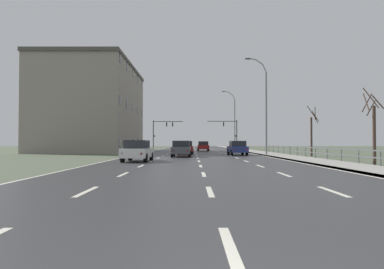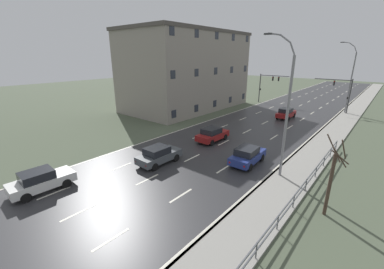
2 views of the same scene
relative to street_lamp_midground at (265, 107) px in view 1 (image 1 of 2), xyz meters
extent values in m
cube|color=#4C5642|center=(-7.46, 11.88, -5.30)|extent=(160.00, 160.00, 0.12)
cube|color=#303033|center=(-7.46, 23.88, -5.23)|extent=(14.00, 120.00, 0.02)
cube|color=beige|center=(-10.96, -28.72, -5.21)|extent=(0.16, 2.20, 0.01)
cube|color=beige|center=(-10.96, -23.32, -5.21)|extent=(0.16, 2.20, 0.01)
cube|color=beige|center=(-10.96, -17.92, -5.21)|extent=(0.16, 2.20, 0.01)
cube|color=beige|center=(-10.96, -12.52, -5.21)|extent=(0.16, 2.20, 0.01)
cube|color=beige|center=(-10.96, -7.12, -5.21)|extent=(0.16, 2.20, 0.01)
cube|color=beige|center=(-10.96, -1.72, -5.21)|extent=(0.16, 2.20, 0.01)
cube|color=beige|center=(-10.96, 3.68, -5.21)|extent=(0.16, 2.20, 0.01)
cube|color=beige|center=(-10.96, 9.08, -5.21)|extent=(0.16, 2.20, 0.01)
cube|color=beige|center=(-10.96, 14.48, -5.21)|extent=(0.16, 2.20, 0.01)
cube|color=beige|center=(-10.96, 19.88, -5.21)|extent=(0.16, 2.20, 0.01)
cube|color=beige|center=(-10.96, 25.28, -5.21)|extent=(0.16, 2.20, 0.01)
cube|color=beige|center=(-10.96, 30.68, -5.21)|extent=(0.16, 2.20, 0.01)
cube|color=beige|center=(-10.96, 36.08, -5.21)|extent=(0.16, 2.20, 0.01)
cube|color=beige|center=(-10.96, 41.48, -5.21)|extent=(0.16, 2.20, 0.01)
cube|color=beige|center=(-10.96, 46.88, -5.21)|extent=(0.16, 2.20, 0.01)
cube|color=beige|center=(-10.96, 52.28, -5.21)|extent=(0.16, 2.20, 0.01)
cube|color=beige|center=(-10.96, 57.68, -5.21)|extent=(0.16, 2.20, 0.01)
cube|color=beige|center=(-10.96, 63.08, -5.21)|extent=(0.16, 2.20, 0.01)
cube|color=beige|center=(-10.96, 68.48, -5.21)|extent=(0.16, 2.20, 0.01)
cube|color=beige|center=(-10.96, 73.88, -5.21)|extent=(0.16, 2.20, 0.01)
cube|color=beige|center=(-10.96, 79.28, -5.21)|extent=(0.16, 2.20, 0.01)
cube|color=beige|center=(-7.46, -34.12, -5.21)|extent=(0.16, 2.20, 0.01)
cube|color=beige|center=(-7.46, -28.72, -5.21)|extent=(0.16, 2.20, 0.01)
cube|color=beige|center=(-7.46, -23.32, -5.21)|extent=(0.16, 2.20, 0.01)
cube|color=beige|center=(-7.46, -17.92, -5.21)|extent=(0.16, 2.20, 0.01)
cube|color=beige|center=(-7.46, -12.52, -5.21)|extent=(0.16, 2.20, 0.01)
cube|color=beige|center=(-7.46, -7.12, -5.21)|extent=(0.16, 2.20, 0.01)
cube|color=beige|center=(-7.46, -1.72, -5.21)|extent=(0.16, 2.20, 0.01)
cube|color=beige|center=(-7.46, 3.68, -5.21)|extent=(0.16, 2.20, 0.01)
cube|color=beige|center=(-7.46, 9.08, -5.21)|extent=(0.16, 2.20, 0.01)
cube|color=beige|center=(-7.46, 14.48, -5.21)|extent=(0.16, 2.20, 0.01)
cube|color=beige|center=(-7.46, 19.88, -5.21)|extent=(0.16, 2.20, 0.01)
cube|color=beige|center=(-7.46, 25.28, -5.21)|extent=(0.16, 2.20, 0.01)
cube|color=beige|center=(-7.46, 30.68, -5.21)|extent=(0.16, 2.20, 0.01)
cube|color=beige|center=(-7.46, 36.08, -5.21)|extent=(0.16, 2.20, 0.01)
cube|color=beige|center=(-7.46, 41.48, -5.21)|extent=(0.16, 2.20, 0.01)
cube|color=beige|center=(-7.46, 46.88, -5.21)|extent=(0.16, 2.20, 0.01)
cube|color=beige|center=(-7.46, 52.28, -5.21)|extent=(0.16, 2.20, 0.01)
cube|color=beige|center=(-7.46, 57.68, -5.21)|extent=(0.16, 2.20, 0.01)
cube|color=beige|center=(-7.46, 63.08, -5.21)|extent=(0.16, 2.20, 0.01)
cube|color=beige|center=(-7.46, 68.48, -5.21)|extent=(0.16, 2.20, 0.01)
cube|color=beige|center=(-7.46, 73.88, -5.21)|extent=(0.16, 2.20, 0.01)
cube|color=beige|center=(-7.46, 79.28, -5.21)|extent=(0.16, 2.20, 0.01)
cube|color=beige|center=(-3.96, -28.72, -5.21)|extent=(0.16, 2.20, 0.01)
cube|color=beige|center=(-3.96, -23.32, -5.21)|extent=(0.16, 2.20, 0.01)
cube|color=beige|center=(-3.96, -17.92, -5.21)|extent=(0.16, 2.20, 0.01)
cube|color=beige|center=(-3.96, -12.52, -5.21)|extent=(0.16, 2.20, 0.01)
cube|color=beige|center=(-3.96, -7.12, -5.21)|extent=(0.16, 2.20, 0.01)
cube|color=beige|center=(-3.96, -1.72, -5.21)|extent=(0.16, 2.20, 0.01)
cube|color=beige|center=(-3.96, 3.68, -5.21)|extent=(0.16, 2.20, 0.01)
cube|color=beige|center=(-3.96, 9.08, -5.21)|extent=(0.16, 2.20, 0.01)
cube|color=beige|center=(-3.96, 14.48, -5.21)|extent=(0.16, 2.20, 0.01)
cube|color=beige|center=(-3.96, 19.88, -5.21)|extent=(0.16, 2.20, 0.01)
cube|color=beige|center=(-3.96, 25.28, -5.21)|extent=(0.16, 2.20, 0.01)
cube|color=beige|center=(-3.96, 30.68, -5.21)|extent=(0.16, 2.20, 0.01)
cube|color=beige|center=(-3.96, 36.08, -5.21)|extent=(0.16, 2.20, 0.01)
cube|color=beige|center=(-3.96, 41.48, -5.21)|extent=(0.16, 2.20, 0.01)
cube|color=beige|center=(-3.96, 46.88, -5.21)|extent=(0.16, 2.20, 0.01)
cube|color=beige|center=(-3.96, 52.28, -5.21)|extent=(0.16, 2.20, 0.01)
cube|color=beige|center=(-3.96, 57.68, -5.21)|extent=(0.16, 2.20, 0.01)
cube|color=beige|center=(-3.96, 63.08, -5.21)|extent=(0.16, 2.20, 0.01)
cube|color=beige|center=(-3.96, 68.48, -5.21)|extent=(0.16, 2.20, 0.01)
cube|color=beige|center=(-3.96, 73.88, -5.21)|extent=(0.16, 2.20, 0.01)
cube|color=beige|center=(-3.96, 79.28, -5.21)|extent=(0.16, 2.20, 0.01)
cube|color=beige|center=(-0.61, 23.88, -5.21)|extent=(0.16, 120.00, 0.01)
cube|color=beige|center=(-14.31, 23.88, -5.21)|extent=(0.16, 120.00, 0.01)
cube|color=gray|center=(1.04, 23.88, -5.18)|extent=(3.00, 120.00, 0.12)
cube|color=slate|center=(-0.38, 23.88, -5.18)|extent=(0.16, 120.00, 0.12)
cube|color=#515459|center=(2.39, -10.22, -4.29)|extent=(0.06, 38.78, 0.08)
cube|color=#515459|center=(2.39, -10.22, -4.69)|extent=(0.06, 38.78, 0.08)
cylinder|color=#515459|center=(2.39, -19.27, -4.74)|extent=(0.07, 0.07, 1.00)
cylinder|color=#515459|center=(2.39, -16.68, -4.74)|extent=(0.07, 0.07, 1.00)
cylinder|color=#515459|center=(2.39, -14.10, -4.74)|extent=(0.07, 0.07, 1.00)
cylinder|color=#515459|center=(2.39, -11.51, -4.74)|extent=(0.07, 0.07, 1.00)
cylinder|color=#515459|center=(2.39, -8.93, -4.74)|extent=(0.07, 0.07, 1.00)
cylinder|color=#515459|center=(2.39, -6.34, -4.74)|extent=(0.07, 0.07, 1.00)
cylinder|color=#515459|center=(2.39, -3.76, -4.74)|extent=(0.07, 0.07, 1.00)
cylinder|color=#515459|center=(2.39, -1.17, -4.74)|extent=(0.07, 0.07, 1.00)
cylinder|color=#515459|center=(2.39, 1.41, -4.74)|extent=(0.07, 0.07, 1.00)
cylinder|color=#515459|center=(2.39, 4.00, -4.74)|extent=(0.07, 0.07, 1.00)
cylinder|color=#515459|center=(2.39, 6.58, -4.74)|extent=(0.07, 0.07, 1.00)
cylinder|color=#515459|center=(2.39, 9.17, -4.74)|extent=(0.07, 0.07, 1.00)
cylinder|color=slate|center=(0.14, 0.00, -0.67)|extent=(0.20, 0.20, 9.13)
cylinder|color=slate|center=(-0.05, 0.00, 4.30)|extent=(0.48, 0.11, 0.86)
cylinder|color=slate|center=(-0.60, 0.00, 4.97)|extent=(0.80, 0.11, 0.61)
cylinder|color=slate|center=(-1.42, 0.00, 5.31)|extent=(0.90, 0.11, 0.26)
cube|color=#333335|center=(-1.86, 0.00, 5.33)|extent=(0.56, 0.24, 0.12)
cylinder|color=slate|center=(0.14, 28.69, -0.47)|extent=(0.20, 0.20, 9.54)
cylinder|color=slate|center=(-0.06, 28.69, 4.73)|extent=(0.50, 0.11, 0.91)
cylinder|color=slate|center=(-0.65, 28.69, 5.44)|extent=(0.85, 0.11, 0.64)
cylinder|color=slate|center=(-1.52, 28.69, 5.80)|extent=(0.96, 0.11, 0.27)
cube|color=#333335|center=(-1.99, 28.69, 5.83)|extent=(0.56, 0.24, 0.12)
cylinder|color=#38383A|center=(0.44, 28.06, -2.43)|extent=(0.18, 0.18, 5.61)
cylinder|color=#38383A|center=(-2.31, 28.06, 0.13)|extent=(5.50, 0.12, 0.12)
cube|color=black|center=(-2.03, 28.06, -0.42)|extent=(0.20, 0.28, 0.80)
sphere|color=red|center=(-2.03, 27.91, -0.16)|extent=(0.14, 0.14, 0.14)
sphere|color=#2D2D2D|center=(-2.03, 27.91, -0.42)|extent=(0.14, 0.14, 0.14)
sphere|color=#2D2D2D|center=(-2.03, 27.91, -0.68)|extent=(0.14, 0.14, 0.14)
cube|color=black|center=(0.22, 28.01, -2.64)|extent=(0.18, 0.12, 0.32)
cylinder|color=#38383A|center=(-15.36, 29.22, -2.42)|extent=(0.18, 0.18, 5.63)
cylinder|color=#38383A|center=(-12.52, 29.22, 0.14)|extent=(5.67, 0.12, 0.12)
cube|color=black|center=(-12.80, 29.22, -0.41)|extent=(0.20, 0.28, 0.80)
sphere|color=red|center=(-12.80, 29.07, -0.15)|extent=(0.14, 0.14, 0.14)
sphere|color=#2D2D2D|center=(-12.80, 29.07, -0.41)|extent=(0.14, 0.14, 0.14)
sphere|color=#2D2D2D|center=(-12.80, 29.07, -0.67)|extent=(0.14, 0.14, 0.14)
cube|color=black|center=(-11.67, 29.22, -0.41)|extent=(0.20, 0.28, 0.80)
sphere|color=red|center=(-11.67, 29.07, -0.15)|extent=(0.14, 0.14, 0.14)
sphere|color=#2D2D2D|center=(-11.67, 29.07, -0.41)|extent=(0.14, 0.14, 0.14)
sphere|color=#2D2D2D|center=(-11.67, 29.07, -0.67)|extent=(0.14, 0.14, 0.14)
cube|color=black|center=(-15.14, 29.17, -2.64)|extent=(0.18, 0.12, 0.32)
cube|color=maroon|center=(-8.74, 3.39, -4.59)|extent=(1.84, 4.13, 0.64)
cube|color=black|center=(-8.74, 3.14, -3.97)|extent=(1.60, 2.03, 0.60)
cube|color=slate|center=(-8.73, 4.09, -3.99)|extent=(1.41, 0.11, 0.51)
cylinder|color=black|center=(-7.91, 4.65, -4.91)|extent=(0.23, 0.66, 0.66)
cylinder|color=black|center=(-9.52, 4.68, -4.91)|extent=(0.23, 0.66, 0.66)
cylinder|color=black|center=(-7.95, 2.11, -4.91)|extent=(0.23, 0.66, 0.66)
cylinder|color=black|center=(-9.57, 2.14, -4.91)|extent=(0.23, 0.66, 0.66)
cube|color=red|center=(-9.44, 1.38, -4.59)|extent=(0.16, 0.04, 0.14)
cube|color=red|center=(-8.12, 1.35, -4.59)|extent=(0.16, 0.04, 0.14)
cube|color=silver|center=(-11.94, -12.80, -4.59)|extent=(1.93, 4.17, 0.64)
cube|color=black|center=(-11.95, -13.05, -3.97)|extent=(1.64, 2.06, 0.60)
cube|color=slate|center=(-11.91, -12.10, -3.99)|extent=(1.41, 0.14, 0.51)
cylinder|color=black|center=(-11.08, -11.57, -4.91)|extent=(0.25, 0.67, 0.66)
cylinder|color=black|center=(-12.70, -11.50, -4.91)|extent=(0.25, 0.67, 0.66)
cylinder|color=black|center=(-11.18, -14.11, -4.91)|extent=(0.25, 0.67, 0.66)
cylinder|color=black|center=(-12.80, -14.04, -4.91)|extent=(0.25, 0.67, 0.66)
cube|color=red|center=(-12.68, -14.80, -4.59)|extent=(0.16, 0.05, 0.14)
cube|color=red|center=(-11.36, -14.86, -4.59)|extent=(0.16, 0.05, 0.14)
cube|color=navy|center=(-2.96, 0.53, -4.59)|extent=(1.92, 4.17, 0.64)
cube|color=black|center=(-2.95, 0.28, -3.97)|extent=(1.64, 2.06, 0.60)
cube|color=slate|center=(-2.99, 1.23, -3.99)|extent=(1.41, 0.14, 0.51)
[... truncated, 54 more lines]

